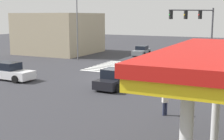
# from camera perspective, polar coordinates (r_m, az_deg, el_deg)

# --- Properties ---
(ground_plane) EXTENTS (129.51, 129.51, 0.00)m
(ground_plane) POSITION_cam_1_polar(r_m,az_deg,el_deg) (29.76, -0.00, -1.85)
(ground_plane) COLOR #333338
(crosswalk_markings) EXTENTS (11.32, 8.20, 0.01)m
(crosswalk_markings) POSITION_cam_1_polar(r_m,az_deg,el_deg) (36.44, 5.03, 0.30)
(crosswalk_markings) COLOR silver
(crosswalk_markings) RESTS_ON ground_plane
(traffic_signal_mast) EXTENTS (3.82, 3.82, 6.86)m
(traffic_signal_mast) POSITION_cam_1_polar(r_m,az_deg,el_deg) (33.45, 15.48, 7.77)
(traffic_signal_mast) COLOR #47474C
(traffic_signal_mast) RESTS_ON ground_plane
(car_0) EXTENTS (4.92, 2.29, 1.68)m
(car_0) POSITION_cam_1_polar(r_m,az_deg,el_deg) (31.35, -18.15, -0.31)
(car_0) COLOR silver
(car_0) RESTS_ON ground_plane
(car_1) EXTENTS (2.30, 4.86, 1.61)m
(car_1) POSITION_cam_1_polar(r_m,az_deg,el_deg) (41.63, 14.07, 2.26)
(car_1) COLOR silver
(car_1) RESTS_ON ground_plane
(car_2) EXTENTS (2.32, 4.62, 1.46)m
(car_2) POSITION_cam_1_polar(r_m,az_deg,el_deg) (33.88, 10.50, 0.66)
(car_2) COLOR navy
(car_2) RESTS_ON ground_plane
(car_3) EXTENTS (2.28, 5.00, 1.45)m
(car_3) POSITION_cam_1_polar(r_m,az_deg,el_deg) (48.59, 5.42, 3.49)
(car_3) COLOR gray
(car_3) RESTS_ON ground_plane
(car_4) EXTENTS (2.31, 4.34, 1.67)m
(car_4) POSITION_cam_1_polar(r_m,az_deg,el_deg) (26.36, 0.45, -1.74)
(car_4) COLOR black
(car_4) RESTS_ON ground_plane
(corner_building) EXTENTS (11.07, 11.07, 6.45)m
(corner_building) POSITION_cam_1_polar(r_m,az_deg,el_deg) (52.04, -9.58, 6.66)
(corner_building) COLOR tan
(corner_building) RESTS_ON ground_plane
(pedestrian) EXTENTS (0.41, 0.41, 1.71)m
(pedestrian) POSITION_cam_1_polar(r_m,az_deg,el_deg) (19.44, 9.69, -5.49)
(pedestrian) COLOR #232842
(pedestrian) RESTS_ON ground_plane
(street_light_pole_a) EXTENTS (0.80, 0.36, 9.38)m
(street_light_pole_a) POSITION_cam_1_polar(r_m,az_deg,el_deg) (42.93, -6.41, 9.12)
(street_light_pole_a) COLOR slate
(street_light_pole_a) RESTS_ON ground_plane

